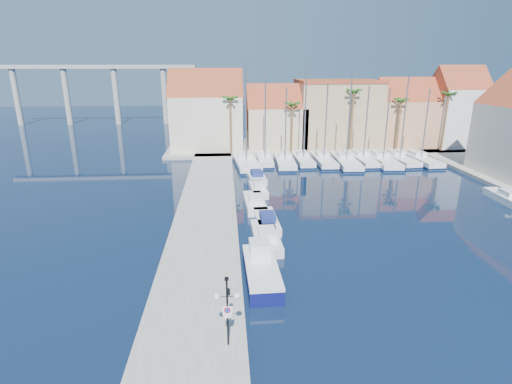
# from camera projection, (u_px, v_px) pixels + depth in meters

# --- Properties ---
(ground) EXTENTS (260.00, 260.00, 0.00)m
(ground) POSITION_uv_depth(u_px,v_px,m) (332.00, 293.00, 26.62)
(ground) COLOR black
(ground) RESTS_ON ground
(quay_west) EXTENTS (6.00, 77.00, 0.50)m
(quay_west) POSITION_uv_depth(u_px,v_px,m) (206.00, 219.00, 38.70)
(quay_west) COLOR gray
(quay_west) RESTS_ON ground
(shore_north) EXTENTS (54.00, 16.00, 0.50)m
(shore_north) POSITION_uv_depth(u_px,v_px,m) (318.00, 146.00, 72.85)
(shore_north) COLOR gray
(shore_north) RESTS_ON ground
(lamp_post) EXTENTS (1.36, 0.36, 4.00)m
(lamp_post) POSITION_uv_depth(u_px,v_px,m) (227.00, 301.00, 20.18)
(lamp_post) COLOR black
(lamp_post) RESTS_ON quay_west
(bollard) EXTENTS (0.18, 0.18, 0.44)m
(bollard) POSITION_uv_depth(u_px,v_px,m) (229.00, 292.00, 25.44)
(bollard) COLOR black
(bollard) RESTS_ON quay_west
(fishing_boat) EXTENTS (2.37, 6.72, 2.34)m
(fishing_boat) POSITION_uv_depth(u_px,v_px,m) (261.00, 269.00, 28.18)
(fishing_boat) COLOR #0D1150
(fishing_boat) RESTS_ON ground
(motorboat_west_0) EXTENTS (2.26, 6.60, 1.40)m
(motorboat_west_0) POSITION_uv_depth(u_px,v_px,m) (266.00, 237.00, 34.03)
(motorboat_west_0) COLOR white
(motorboat_west_0) RESTS_ON ground
(motorboat_west_1) EXTENTS (2.13, 6.00, 1.40)m
(motorboat_west_1) POSITION_uv_depth(u_px,v_px,m) (267.00, 221.00, 37.60)
(motorboat_west_1) COLOR white
(motorboat_west_1) RESTS_ON ground
(motorboat_west_2) EXTENTS (2.26, 6.40, 1.40)m
(motorboat_west_2) POSITION_uv_depth(u_px,v_px,m) (255.00, 202.00, 42.58)
(motorboat_west_2) COLOR white
(motorboat_west_2) RESTS_ON ground
(motorboat_west_3) EXTENTS (2.00, 5.50, 1.40)m
(motorboat_west_3) POSITION_uv_depth(u_px,v_px,m) (258.00, 189.00, 47.22)
(motorboat_west_3) COLOR white
(motorboat_west_3) RESTS_ON ground
(motorboat_west_4) EXTENTS (2.50, 6.52, 1.40)m
(motorboat_west_4) POSITION_uv_depth(u_px,v_px,m) (256.00, 176.00, 52.49)
(motorboat_west_4) COLOR white
(motorboat_west_4) RESTS_ON ground
(motorboat_east_1) EXTENTS (1.90, 5.54, 1.40)m
(motorboat_east_1) POSITION_uv_depth(u_px,v_px,m) (505.00, 197.00, 44.34)
(motorboat_east_1) COLOR white
(motorboat_east_1) RESTS_ON ground
(sailboat_0) EXTENTS (4.11, 12.20, 14.96)m
(sailboat_0) POSITION_uv_depth(u_px,v_px,m) (246.00, 161.00, 60.25)
(sailboat_0) COLOR white
(sailboat_0) RESTS_ON ground
(sailboat_1) EXTENTS (2.55, 8.57, 13.28)m
(sailboat_1) POSITION_uv_depth(u_px,v_px,m) (265.00, 159.00, 61.52)
(sailboat_1) COLOR white
(sailboat_1) RESTS_ON ground
(sailboat_2) EXTENTS (3.16, 10.28, 11.42)m
(sailboat_2) POSITION_uv_depth(u_px,v_px,m) (285.00, 161.00, 60.69)
(sailboat_2) COLOR white
(sailboat_2) RESTS_ON ground
(sailboat_3) EXTENTS (2.50, 9.09, 14.91)m
(sailboat_3) POSITION_uv_depth(u_px,v_px,m) (303.00, 159.00, 61.65)
(sailboat_3) COLOR white
(sailboat_3) RESTS_ON ground
(sailboat_4) EXTENTS (2.77, 9.88, 11.96)m
(sailboat_4) POSITION_uv_depth(u_px,v_px,m) (323.00, 160.00, 61.41)
(sailboat_4) COLOR white
(sailboat_4) RESTS_ON ground
(sailboat_5) EXTENTS (3.79, 11.53, 13.77)m
(sailboat_5) POSITION_uv_depth(u_px,v_px,m) (345.00, 160.00, 60.87)
(sailboat_5) COLOR white
(sailboat_5) RESTS_ON ground
(sailboat_6) EXTENTS (2.90, 10.17, 11.56)m
(sailboat_6) POSITION_uv_depth(u_px,v_px,m) (362.00, 158.00, 62.19)
(sailboat_6) COLOR white
(sailboat_6) RESTS_ON ground
(sailboat_7) EXTENTS (3.80, 11.65, 11.24)m
(sailboat_7) POSITION_uv_depth(u_px,v_px,m) (382.00, 160.00, 61.49)
(sailboat_7) COLOR white
(sailboat_7) RESTS_ON ground
(sailboat_8) EXTENTS (3.37, 10.11, 13.00)m
(sailboat_8) POSITION_uv_depth(u_px,v_px,m) (398.00, 158.00, 62.23)
(sailboat_8) COLOR white
(sailboat_8) RESTS_ON ground
(sailboat_9) EXTENTS (3.23, 10.45, 11.13)m
(sailboat_9) POSITION_uv_depth(u_px,v_px,m) (419.00, 159.00, 62.03)
(sailboat_9) COLOR white
(sailboat_9) RESTS_ON ground
(building_0) EXTENTS (12.30, 9.00, 13.50)m
(building_0) POSITION_uv_depth(u_px,v_px,m) (207.00, 113.00, 68.52)
(building_0) COLOR beige
(building_0) RESTS_ON shore_north
(building_1) EXTENTS (10.30, 8.00, 11.00)m
(building_1) POSITION_uv_depth(u_px,v_px,m) (276.00, 120.00, 69.78)
(building_1) COLOR beige
(building_1) RESTS_ON shore_north
(building_2) EXTENTS (14.20, 10.20, 11.50)m
(building_2) POSITION_uv_depth(u_px,v_px,m) (336.00, 113.00, 71.24)
(building_2) COLOR tan
(building_2) RESTS_ON shore_north
(building_3) EXTENTS (10.30, 8.00, 12.00)m
(building_3) POSITION_uv_depth(u_px,v_px,m) (404.00, 115.00, 71.29)
(building_3) COLOR tan
(building_3) RESTS_ON shore_north
(building_4) EXTENTS (8.30, 8.00, 14.00)m
(building_4) POSITION_uv_depth(u_px,v_px,m) (456.00, 109.00, 70.66)
(building_4) COLOR silver
(building_4) RESTS_ON shore_north
(palm_0) EXTENTS (2.60, 2.60, 10.15)m
(palm_0) POSITION_uv_depth(u_px,v_px,m) (230.00, 101.00, 63.29)
(palm_0) COLOR brown
(palm_0) RESTS_ON shore_north
(palm_1) EXTENTS (2.60, 2.60, 9.15)m
(palm_1) POSITION_uv_depth(u_px,v_px,m) (292.00, 106.00, 64.31)
(palm_1) COLOR brown
(palm_1) RESTS_ON shore_north
(palm_2) EXTENTS (2.60, 2.60, 11.15)m
(palm_2) POSITION_uv_depth(u_px,v_px,m) (354.00, 94.00, 64.47)
(palm_2) COLOR brown
(palm_2) RESTS_ON shore_north
(palm_3) EXTENTS (2.60, 2.60, 9.65)m
(palm_3) POSITION_uv_depth(u_px,v_px,m) (401.00, 102.00, 65.48)
(palm_3) COLOR brown
(palm_3) RESTS_ON shore_north
(palm_4) EXTENTS (2.60, 2.60, 10.65)m
(palm_4) POSITION_uv_depth(u_px,v_px,m) (448.00, 96.00, 65.78)
(palm_4) COLOR brown
(palm_4) RESTS_ON shore_north
(viaduct) EXTENTS (48.00, 2.20, 14.45)m
(viaduct) POSITION_uv_depth(u_px,v_px,m) (94.00, 83.00, 98.49)
(viaduct) COLOR #9E9E99
(viaduct) RESTS_ON ground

